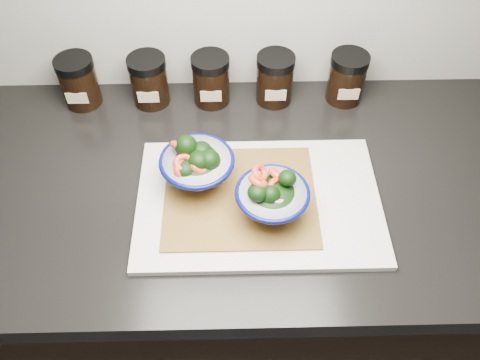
{
  "coord_description": "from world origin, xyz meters",
  "views": [
    {
      "loc": [
        -0.03,
        0.82,
        1.65
      ],
      "look_at": [
        -0.02,
        1.4,
        0.96
      ],
      "focal_mm": 38.0,
      "sensor_mm": 36.0,
      "label": 1
    }
  ],
  "objects_px": {
    "bowl_right": "(272,198)",
    "spice_jar_a": "(79,81)",
    "spice_jar_d": "(275,79)",
    "cutting_board": "(259,201)",
    "bowl_left": "(197,166)",
    "spice_jar_b": "(149,80)",
    "spice_jar_e": "(347,78)",
    "spice_jar_c": "(211,80)"
  },
  "relations": [
    {
      "from": "bowl_right",
      "to": "spice_jar_d",
      "type": "distance_m",
      "value": 0.33
    },
    {
      "from": "spice_jar_a",
      "to": "bowl_left",
      "type": "bearing_deg",
      "value": -44.0
    },
    {
      "from": "spice_jar_b",
      "to": "spice_jar_c",
      "type": "xyz_separation_m",
      "value": [
        0.13,
        0.0,
        0.0
      ]
    },
    {
      "from": "bowl_right",
      "to": "spice_jar_a",
      "type": "bearing_deg",
      "value": 140.29
    },
    {
      "from": "cutting_board",
      "to": "spice_jar_d",
      "type": "height_order",
      "value": "spice_jar_d"
    },
    {
      "from": "cutting_board",
      "to": "spice_jar_b",
      "type": "height_order",
      "value": "spice_jar_b"
    },
    {
      "from": "bowl_left",
      "to": "spice_jar_b",
      "type": "bearing_deg",
      "value": 113.74
    },
    {
      "from": "cutting_board",
      "to": "spice_jar_a",
      "type": "height_order",
      "value": "spice_jar_a"
    },
    {
      "from": "bowl_right",
      "to": "spice_jar_e",
      "type": "height_order",
      "value": "bowl_right"
    },
    {
      "from": "bowl_right",
      "to": "spice_jar_a",
      "type": "relative_size",
      "value": 1.16
    },
    {
      "from": "bowl_left",
      "to": "spice_jar_c",
      "type": "distance_m",
      "value": 0.25
    },
    {
      "from": "bowl_left",
      "to": "spice_jar_a",
      "type": "distance_m",
      "value": 0.36
    },
    {
      "from": "spice_jar_b",
      "to": "spice_jar_a",
      "type": "bearing_deg",
      "value": 180.0
    },
    {
      "from": "cutting_board",
      "to": "spice_jar_e",
      "type": "distance_m",
      "value": 0.36
    },
    {
      "from": "spice_jar_e",
      "to": "cutting_board",
      "type": "bearing_deg",
      "value": -124.61
    },
    {
      "from": "spice_jar_a",
      "to": "spice_jar_c",
      "type": "distance_m",
      "value": 0.28
    },
    {
      "from": "spice_jar_b",
      "to": "spice_jar_e",
      "type": "relative_size",
      "value": 1.0
    },
    {
      "from": "cutting_board",
      "to": "spice_jar_b",
      "type": "relative_size",
      "value": 3.98
    },
    {
      "from": "spice_jar_a",
      "to": "spice_jar_d",
      "type": "distance_m",
      "value": 0.42
    },
    {
      "from": "cutting_board",
      "to": "spice_jar_a",
      "type": "relative_size",
      "value": 3.98
    },
    {
      "from": "spice_jar_b",
      "to": "spice_jar_c",
      "type": "bearing_deg",
      "value": 0.0
    },
    {
      "from": "bowl_left",
      "to": "bowl_right",
      "type": "height_order",
      "value": "same"
    },
    {
      "from": "spice_jar_c",
      "to": "spice_jar_d",
      "type": "distance_m",
      "value": 0.14
    },
    {
      "from": "cutting_board",
      "to": "spice_jar_a",
      "type": "bearing_deg",
      "value": 141.86
    },
    {
      "from": "cutting_board",
      "to": "spice_jar_b",
      "type": "bearing_deg",
      "value": 127.28
    },
    {
      "from": "spice_jar_b",
      "to": "spice_jar_d",
      "type": "height_order",
      "value": "same"
    },
    {
      "from": "bowl_left",
      "to": "spice_jar_b",
      "type": "relative_size",
      "value": 1.23
    },
    {
      "from": "bowl_right",
      "to": "spice_jar_a",
      "type": "xyz_separation_m",
      "value": [
        -0.39,
        0.33,
        -0.0
      ]
    },
    {
      "from": "spice_jar_c",
      "to": "spice_jar_e",
      "type": "bearing_deg",
      "value": 0.0
    },
    {
      "from": "spice_jar_a",
      "to": "spice_jar_e",
      "type": "xyz_separation_m",
      "value": [
        0.58,
        0.0,
        0.0
      ]
    },
    {
      "from": "cutting_board",
      "to": "bowl_right",
      "type": "xyz_separation_m",
      "value": [
        0.02,
        -0.03,
        0.05
      ]
    },
    {
      "from": "bowl_right",
      "to": "spice_jar_b",
      "type": "relative_size",
      "value": 1.16
    },
    {
      "from": "spice_jar_d",
      "to": "cutting_board",
      "type": "bearing_deg",
      "value": -99.07
    },
    {
      "from": "cutting_board",
      "to": "spice_jar_b",
      "type": "xyz_separation_m",
      "value": [
        -0.22,
        0.29,
        0.05
      ]
    },
    {
      "from": "bowl_right",
      "to": "spice_jar_b",
      "type": "distance_m",
      "value": 0.41
    },
    {
      "from": "cutting_board",
      "to": "spice_jar_c",
      "type": "xyz_separation_m",
      "value": [
        -0.09,
        0.29,
        0.05
      ]
    },
    {
      "from": "spice_jar_a",
      "to": "spice_jar_e",
      "type": "relative_size",
      "value": 1.0
    },
    {
      "from": "spice_jar_a",
      "to": "spice_jar_b",
      "type": "distance_m",
      "value": 0.15
    },
    {
      "from": "bowl_right",
      "to": "spice_jar_e",
      "type": "relative_size",
      "value": 1.16
    },
    {
      "from": "spice_jar_c",
      "to": "cutting_board",
      "type": "bearing_deg",
      "value": -72.85
    },
    {
      "from": "spice_jar_b",
      "to": "spice_jar_e",
      "type": "distance_m",
      "value": 0.43
    },
    {
      "from": "bowl_left",
      "to": "spice_jar_b",
      "type": "height_order",
      "value": "bowl_left"
    }
  ]
}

